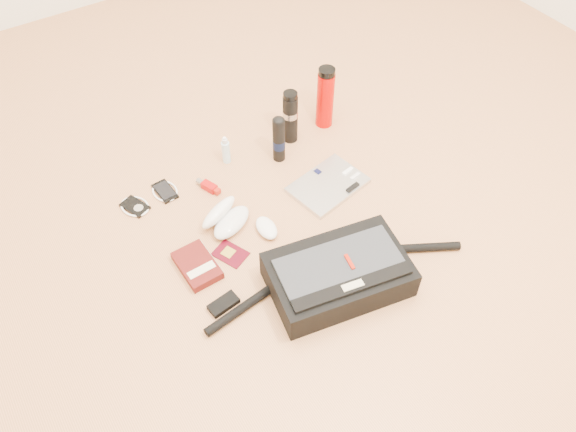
# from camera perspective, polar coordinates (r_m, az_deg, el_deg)

# --- Properties ---
(ground) EXTENTS (4.00, 4.00, 0.00)m
(ground) POSITION_cam_1_polar(r_m,az_deg,el_deg) (2.05, 0.67, -2.42)
(ground) COLOR tan
(ground) RESTS_ON ground
(messenger_bag) EXTENTS (0.94, 0.37, 0.13)m
(messenger_bag) POSITION_cam_1_polar(r_m,az_deg,el_deg) (1.89, 5.08, -5.94)
(messenger_bag) COLOR black
(messenger_bag) RESTS_ON ground
(laptop) EXTENTS (0.32, 0.25, 0.03)m
(laptop) POSITION_cam_1_polar(r_m,az_deg,el_deg) (2.22, 4.11, 3.15)
(laptop) COLOR silver
(laptop) RESTS_ON ground
(book) EXTENTS (0.12, 0.18, 0.03)m
(book) POSITION_cam_1_polar(r_m,az_deg,el_deg) (1.99, -9.18, -4.97)
(book) COLOR #4D0F0D
(book) RESTS_ON ground
(passport) EXTENTS (0.12, 0.14, 0.01)m
(passport) POSITION_cam_1_polar(r_m,az_deg,el_deg) (2.02, -5.88, -3.83)
(passport) COLOR #450310
(passport) RESTS_ON ground
(mouse) EXTENTS (0.08, 0.12, 0.04)m
(mouse) POSITION_cam_1_polar(r_m,az_deg,el_deg) (2.06, -2.20, -1.21)
(mouse) COLOR white
(mouse) RESTS_ON ground
(sunglasses_case) EXTENTS (0.23, 0.21, 0.10)m
(sunglasses_case) POSITION_cam_1_polar(r_m,az_deg,el_deg) (2.08, -6.39, -0.14)
(sunglasses_case) COLOR silver
(sunglasses_case) RESTS_ON ground
(ipod) EXTENTS (0.12, 0.12, 0.01)m
(ipod) POSITION_cam_1_polar(r_m,az_deg,el_deg) (2.22, -15.28, 0.94)
(ipod) COLOR black
(ipod) RESTS_ON ground
(phone) EXTENTS (0.10, 0.12, 0.01)m
(phone) POSITION_cam_1_polar(r_m,az_deg,el_deg) (2.25, -12.40, 2.48)
(phone) COLOR black
(phone) RESTS_ON ground
(inhaler) EXTENTS (0.06, 0.11, 0.03)m
(inhaler) POSITION_cam_1_polar(r_m,az_deg,el_deg) (2.23, -8.09, 3.00)
(inhaler) COLOR #A00A0A
(inhaler) RESTS_ON ground
(spray_bottle) EXTENTS (0.04, 0.04, 0.13)m
(spray_bottle) POSITION_cam_1_polar(r_m,az_deg,el_deg) (2.30, -6.32, 6.58)
(spray_bottle) COLOR #BCE7FA
(spray_bottle) RESTS_ON ground
(aerosol_can) EXTENTS (0.05, 0.05, 0.21)m
(aerosol_can) POSITION_cam_1_polar(r_m,az_deg,el_deg) (2.26, -0.94, 7.83)
(aerosol_can) COLOR black
(aerosol_can) RESTS_ON ground
(thermos_black) EXTENTS (0.08, 0.08, 0.24)m
(thermos_black) POSITION_cam_1_polar(r_m,az_deg,el_deg) (2.34, 0.23, 10.06)
(thermos_black) COLOR black
(thermos_black) RESTS_ON ground
(thermos_red) EXTENTS (0.09, 0.09, 0.28)m
(thermos_red) POSITION_cam_1_polar(r_m,az_deg,el_deg) (2.42, 3.80, 11.91)
(thermos_red) COLOR #B70400
(thermos_red) RESTS_ON ground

